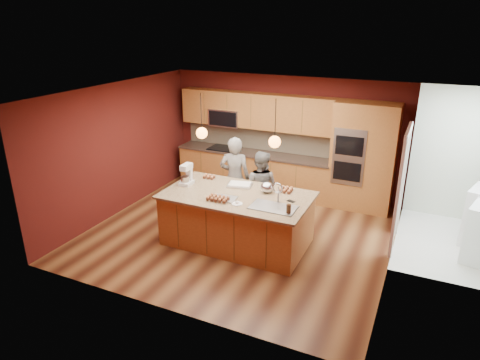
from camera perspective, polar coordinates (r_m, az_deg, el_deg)
The scene contains 24 objects.
floor at distance 8.29m, azimuth -0.12°, elevation -7.16°, with size 5.50×5.50×0.00m, color #452213.
ceiling at distance 7.41m, azimuth -0.13°, elevation 11.60°, with size 5.50×5.50×0.00m, color white.
wall_back at distance 9.97m, azimuth 5.96°, elevation 5.97°, with size 5.50×5.50×0.00m, color #4E1512.
wall_front at distance 5.75m, azimuth -10.72°, elevation -5.78°, with size 5.50×5.50×0.00m, color #4E1512.
wall_left at distance 9.19m, azimuth -15.91°, elevation 3.99°, with size 5.00×5.00×0.00m, color #4E1512.
wall_right at distance 7.11m, azimuth 20.42°, elevation -1.46°, with size 5.00×5.00×0.00m, color #4E1512.
cabinet_run at distance 10.07m, azimuth 1.75°, elevation 4.07°, with size 3.74×0.64×2.30m.
oven_column at distance 9.33m, azimuth 16.07°, elevation 2.93°, with size 1.30×0.62×2.30m.
doorway_trim at distance 7.97m, azimuth 20.56°, elevation -1.44°, with size 0.08×1.11×2.20m, color silver, non-canonical shape.
pendant_left at distance 7.54m, azimuth -5.12°, elevation 6.29°, with size 0.20×0.20×0.80m.
pendant_right at distance 6.99m, azimuth 4.65°, elevation 5.12°, with size 0.20×0.20×0.80m.
island at distance 7.76m, azimuth -0.30°, elevation -5.13°, with size 2.61×1.46×1.34m.
person_left at distance 8.64m, azimuth -0.70°, elevation 0.27°, with size 0.62×0.41×1.71m, color black.
person_right at distance 8.47m, azimuth 2.72°, elevation -0.98°, with size 0.72×0.56×1.49m, color slate.
stand_mixer at distance 8.03m, azimuth -7.14°, elevation 0.56°, with size 0.21×0.29×0.39m.
sheet_cake at distance 7.95m, azimuth -0.02°, elevation -0.63°, with size 0.51×0.42×0.05m.
cooling_rack at distance 7.38m, azimuth -2.12°, elevation -2.46°, with size 0.41×0.30×0.02m, color #A4A7AB.
mixing_bowl at distance 7.64m, azimuth 3.63°, elevation -0.98°, with size 0.24×0.24×0.21m, color silver.
plate at distance 7.18m, azimuth -0.40°, elevation -3.18°, with size 0.19×0.19×0.01m, color white.
tumbler at distance 6.87m, azimuth 6.50°, elevation -3.84°, with size 0.08×0.08×0.15m, color #331E11.
phone at distance 7.33m, azimuth 6.82°, elevation -2.82°, with size 0.14×0.07×0.01m, color black.
cupcakes_left at distance 8.33m, azimuth -4.17°, elevation 0.46°, with size 0.25×0.16×0.07m, color #B46B40, non-canonical shape.
cupcakes_rack at distance 7.30m, azimuth -2.98°, elevation -2.42°, with size 0.38×0.23×0.07m, color #B46B40, non-canonical shape.
cupcakes_right at distance 7.72m, azimuth 6.13°, elevation -1.28°, with size 0.25×0.25×0.07m, color #B46B40, non-canonical shape.
Camera 1 is at (3.08, -6.64, 3.89)m, focal length 32.00 mm.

